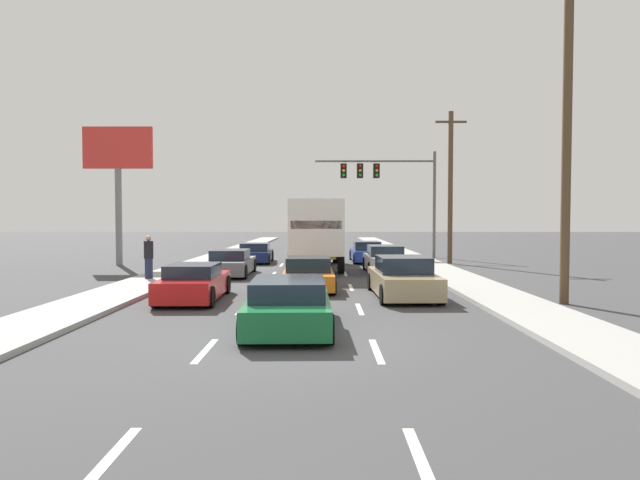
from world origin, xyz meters
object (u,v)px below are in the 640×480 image
object	(u,v)px
car_navy	(255,254)
car_blue	(366,253)
utility_pole_mid	(450,185)
car_orange	(308,275)
pedestrian_near_corner	(149,257)
traffic_signal_mast	(380,178)
car_gray	(231,263)
car_silver	(385,260)
car_green	(289,305)
car_red	(194,283)
car_tan	(403,279)
roadside_billboard	(118,167)
box_truck	(315,230)
utility_pole_near	(567,133)

from	to	relation	value
car_navy	car_blue	distance (m)	6.68
car_navy	utility_pole_mid	world-z (taller)	utility_pole_mid
car_orange	pedestrian_near_corner	world-z (taller)	pedestrian_near_corner
car_blue	traffic_signal_mast	xyz separation A→B (m)	(1.21, 3.73, 4.77)
car_gray	car_silver	world-z (taller)	car_silver
pedestrian_near_corner	car_gray	bearing A→B (deg)	40.63
car_gray	car_green	world-z (taller)	car_green
car_red	car_tan	size ratio (longest dim) A/B	0.90
car_navy	car_tan	world-z (taller)	car_tan
car_blue	car_tan	size ratio (longest dim) A/B	0.97
car_tan	traffic_signal_mast	bearing A→B (deg)	86.37
car_gray	traffic_signal_mast	world-z (taller)	traffic_signal_mast
utility_pole_mid	roadside_billboard	world-z (taller)	utility_pole_mid
car_silver	box_truck	bearing A→B (deg)	150.29
car_tan	utility_pole_near	world-z (taller)	utility_pole_near
car_orange	utility_pole_mid	xyz separation A→B (m)	(7.96, 11.70, 4.00)
roadside_billboard	pedestrian_near_corner	size ratio (longest dim) A/B	4.34
car_gray	car_blue	bearing A→B (deg)	48.67
utility_pole_mid	roadside_billboard	distance (m)	18.94
car_orange	car_silver	xyz separation A→B (m)	(3.54, 6.21, 0.07)
car_red	car_silver	bearing A→B (deg)	51.42
pedestrian_near_corner	box_truck	bearing A→B (deg)	40.12
traffic_signal_mast	utility_pole_mid	size ratio (longest dim) A/B	0.92
car_navy	roadside_billboard	distance (m)	9.12
box_truck	car_tan	world-z (taller)	box_truck
car_green	utility_pole_mid	size ratio (longest dim) A/B	0.52
car_green	roadside_billboard	world-z (taller)	roadside_billboard
car_tan	car_orange	bearing A→B (deg)	149.17
car_gray	traffic_signal_mast	xyz separation A→B (m)	(8.09, 11.55, 4.78)
utility_pole_mid	pedestrian_near_corner	size ratio (longest dim) A/B	4.95
car_gray	car_silver	xyz separation A→B (m)	(7.23, 1.28, 0.06)
roadside_billboard	traffic_signal_mast	bearing A→B (deg)	21.61
car_orange	car_tan	xyz separation A→B (m)	(3.22, -1.92, 0.06)
car_green	utility_pole_near	world-z (taller)	utility_pole_near
utility_pole_mid	pedestrian_near_corner	bearing A→B (deg)	-147.51
car_blue	car_tan	world-z (taller)	car_tan
car_orange	car_green	xyz separation A→B (m)	(-0.27, -7.21, 0.02)
box_truck	roadside_billboard	size ratio (longest dim) A/B	1.18
car_tan	car_gray	bearing A→B (deg)	135.27
traffic_signal_mast	car_tan	bearing A→B (deg)	-93.63
car_navy	car_tan	size ratio (longest dim) A/B	0.89
car_red	traffic_signal_mast	bearing A→B (deg)	67.43
box_truck	utility_pole_near	xyz separation A→B (m)	(7.80, -11.54, 3.19)
car_green	car_silver	distance (m)	13.95
car_silver	car_gray	bearing A→B (deg)	-170.00
car_navy	pedestrian_near_corner	bearing A→B (deg)	-108.01
car_blue	car_tan	xyz separation A→B (m)	(0.04, -14.67, 0.04)
car_red	roadside_billboard	bearing A→B (deg)	119.12
car_red	box_truck	xyz separation A→B (m)	(3.75, 10.87, 1.48)
car_orange	traffic_signal_mast	world-z (taller)	traffic_signal_mast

